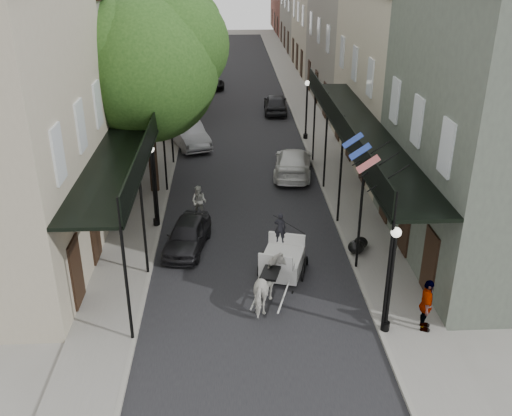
{
  "coord_description": "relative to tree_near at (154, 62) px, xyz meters",
  "views": [
    {
      "loc": [
        -0.82,
        -16.83,
        11.47
      ],
      "look_at": [
        0.24,
        4.38,
        1.6
      ],
      "focal_mm": 40.0,
      "sensor_mm": 36.0,
      "label": 1
    }
  ],
  "objects": [
    {
      "name": "carriage",
      "position": [
        5.42,
        -7.95,
        -5.39
      ],
      "size": [
        2.19,
        2.79,
        2.83
      ],
      "rotation": [
        0.0,
        0.0,
        -0.29
      ],
      "color": "black",
      "rests_on": "ground"
    },
    {
      "name": "car_right_near",
      "position": [
        6.84,
        1.9,
        -5.79
      ],
      "size": [
        2.62,
        5.03,
        1.39
      ],
      "primitive_type": "imported",
      "rotation": [
        0.0,
        0.0,
        3.0
      ],
      "color": "silver",
      "rests_on": "ground"
    },
    {
      "name": "tree_near",
      "position": [
        0.0,
        0.0,
        0.0
      ],
      "size": [
        7.31,
        6.8,
        9.63
      ],
      "color": "#382619",
      "rests_on": "sidewalk_left"
    },
    {
      "name": "car_right_far",
      "position": [
        6.9,
        14.47,
        -5.78
      ],
      "size": [
        1.84,
        4.21,
        1.41
      ],
      "primitive_type": "imported",
      "rotation": [
        0.0,
        0.0,
        3.1
      ],
      "color": "black",
      "rests_on": "ground"
    },
    {
      "name": "building_row_right",
      "position": [
        12.8,
        19.82,
        -1.24
      ],
      "size": [
        5.0,
        80.0,
        10.5
      ],
      "primitive_type": "cube",
      "color": "slate",
      "rests_on": "ground"
    },
    {
      "name": "pedestrian_walking",
      "position": [
        1.96,
        -3.18,
        -5.73
      ],
      "size": [
        0.9,
        0.81,
        1.52
      ],
      "primitive_type": "imported",
      "rotation": [
        0.0,
        0.0,
        -0.38
      ],
      "color": "#B0B1A7",
      "rests_on": "ground"
    },
    {
      "name": "lamppost_right_far",
      "position": [
        8.3,
        7.82,
        -4.44
      ],
      "size": [
        0.32,
        0.32,
        3.71
      ],
      "color": "black",
      "rests_on": "sidewalk_right"
    },
    {
      "name": "pedestrian_sidewalk_right",
      "position": [
        9.54,
        -12.18,
        -5.46
      ],
      "size": [
        0.72,
        1.14,
        1.81
      ],
      "primitive_type": "imported",
      "rotation": [
        0.0,
        0.0,
        1.29
      ],
      "color": "gray",
      "rests_on": "sidewalk_right"
    },
    {
      "name": "tree_far",
      "position": [
        -0.05,
        14.0,
        -0.65
      ],
      "size": [
        6.45,
        6.0,
        8.61
      ],
      "color": "#382619",
      "rests_on": "sidewalk_left"
    },
    {
      "name": "horse",
      "position": [
        4.67,
        -10.49,
        -5.64
      ],
      "size": [
        1.44,
        2.18,
        1.69
      ],
      "primitive_type": "imported",
      "rotation": [
        0.0,
        0.0,
        2.85
      ],
      "color": "silver",
      "rests_on": "ground"
    },
    {
      "name": "pedestrian_sidewalk_left",
      "position": [
        -0.0,
        10.47,
        -5.53
      ],
      "size": [
        1.25,
        1.05,
        1.68
      ],
      "primitive_type": "imported",
      "rotation": [
        0.0,
        0.0,
        3.61
      ],
      "color": "gray",
      "rests_on": "sidewalk_left"
    },
    {
      "name": "gallery_left",
      "position": [
        -0.59,
        -3.2,
        -2.44
      ],
      "size": [
        2.2,
        18.05,
        4.88
      ],
      "color": "black",
      "rests_on": "sidewalk_left"
    },
    {
      "name": "lamppost_left",
      "position": [
        0.1,
        -4.18,
        -4.44
      ],
      "size": [
        0.32,
        0.32,
        3.71
      ],
      "color": "black",
      "rests_on": "sidewalk_left"
    },
    {
      "name": "car_left_near",
      "position": [
        1.6,
        -6.18,
        -5.86
      ],
      "size": [
        2.1,
        3.87,
        1.25
      ],
      "primitive_type": "imported",
      "rotation": [
        0.0,
        0.0,
        -0.18
      ],
      "color": "black",
      "rests_on": "ground"
    },
    {
      "name": "lamppost_right_near",
      "position": [
        8.3,
        -12.18,
        -4.44
      ],
      "size": [
        0.32,
        0.32,
        3.71
      ],
      "color": "black",
      "rests_on": "sidewalk_right"
    },
    {
      "name": "car_left_mid",
      "position": [
        0.89,
        7.1,
        -5.71
      ],
      "size": [
        3.14,
        4.98,
        1.55
      ],
      "primitive_type": "imported",
      "rotation": [
        0.0,
        0.0,
        0.35
      ],
      "color": "gray",
      "rests_on": "ground"
    },
    {
      "name": "sidewalk_right",
      "position": [
        9.2,
        9.82,
        -6.43
      ],
      "size": [
        2.2,
        90.0,
        0.12
      ],
      "primitive_type": "cube",
      "color": "gray",
      "rests_on": "ground"
    },
    {
      "name": "car_left_far",
      "position": [
        1.6,
        22.93,
        -5.82
      ],
      "size": [
        3.38,
        5.19,
        1.33
      ],
      "primitive_type": "imported",
      "rotation": [
        0.0,
        0.0,
        0.26
      ],
      "color": "black",
      "rests_on": "ground"
    },
    {
      "name": "road",
      "position": [
        4.2,
        9.82,
        -6.48
      ],
      "size": [
        8.0,
        90.0,
        0.01
      ],
      "primitive_type": "cube",
      "color": "black",
      "rests_on": "ground"
    },
    {
      "name": "ground",
      "position": [
        4.2,
        -10.18,
        -6.49
      ],
      "size": [
        140.0,
        140.0,
        0.0
      ],
      "primitive_type": "plane",
      "color": "gray",
      "rests_on": "ground"
    },
    {
      "name": "gallery_right",
      "position": [
        8.99,
        -3.2,
        -2.44
      ],
      "size": [
        2.2,
        18.05,
        4.88
      ],
      "color": "black",
      "rests_on": "sidewalk_right"
    },
    {
      "name": "trash_bags",
      "position": [
        8.51,
        -6.96,
        -6.11
      ],
      "size": [
        0.91,
        1.06,
        0.55
      ],
      "color": "black",
      "rests_on": "sidewalk_right"
    },
    {
      "name": "sidewalk_left",
      "position": [
        -0.8,
        9.82,
        -6.43
      ],
      "size": [
        2.2,
        90.0,
        0.12
      ],
      "primitive_type": "cube",
      "color": "gray",
      "rests_on": "ground"
    },
    {
      "name": "building_row_left",
      "position": [
        -4.4,
        19.82,
        -1.24
      ],
      "size": [
        5.0,
        80.0,
        10.5
      ],
      "primitive_type": "cube",
      "color": "#A99E87",
      "rests_on": "ground"
    }
  ]
}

